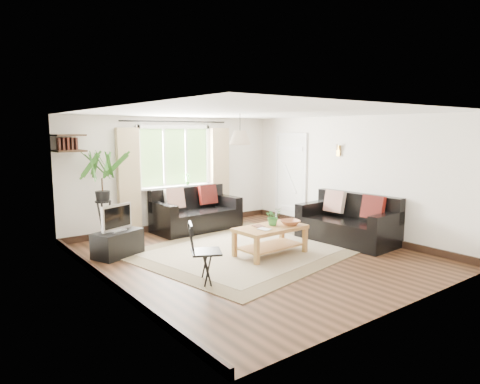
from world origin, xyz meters
TOP-DOWN VIEW (x-y plane):
  - floor at (0.00, 0.00)m, footprint 5.50×5.50m
  - ceiling at (0.00, 0.00)m, footprint 5.50×5.50m
  - wall_back at (0.00, 2.75)m, footprint 5.00×0.02m
  - wall_front at (0.00, -2.75)m, footprint 5.00×0.02m
  - wall_left at (-2.50, 0.00)m, footprint 0.02×5.50m
  - wall_right at (2.50, 0.00)m, footprint 0.02×5.50m
  - rug at (0.06, 0.30)m, footprint 4.09×3.67m
  - window at (0.00, 2.71)m, footprint 2.50×0.16m
  - door at (2.47, 1.70)m, footprint 0.06×0.96m
  - corner_shelf at (-2.25, 2.50)m, footprint 0.50×0.50m
  - pendant_lamp at (0.00, 0.40)m, footprint 0.36×0.36m
  - wall_sconce at (2.43, 0.30)m, footprint 0.12×0.12m
  - sofa_back at (0.23, 2.23)m, footprint 1.86×0.99m
  - sofa_right at (1.98, -0.36)m, footprint 1.89×1.03m
  - coffee_table at (0.24, -0.14)m, footprint 1.24×0.71m
  - table_plant at (0.35, -0.08)m, footprint 0.31×0.27m
  - bowl at (0.60, -0.23)m, footprint 0.41×0.41m
  - book_a at (-0.06, -0.26)m, footprint 0.18×0.23m
  - book_b at (-0.01, -0.01)m, footprint 0.18×0.23m
  - tv_stand at (-1.85, 1.39)m, footprint 0.91×0.72m
  - tv at (-1.85, 1.39)m, footprint 0.65×0.42m
  - palm_stand at (-1.73, 2.35)m, footprint 0.79×0.79m
  - folding_chair at (-1.35, -0.61)m, footprint 0.60×0.60m
  - sill_plant at (0.25, 2.63)m, footprint 0.14×0.10m

SIDE VIEW (x-z plane):
  - floor at x=0.00m, z-range 0.00..0.00m
  - rug at x=0.06m, z-range 0.00..0.02m
  - tv_stand at x=-1.85m, z-range 0.00..0.43m
  - coffee_table at x=0.24m, z-range 0.00..0.50m
  - folding_chair at x=-1.35m, z-range 0.00..0.86m
  - sofa_back at x=0.23m, z-range 0.00..0.86m
  - sofa_right at x=1.98m, z-range 0.00..0.86m
  - book_a at x=-0.06m, z-range 0.50..0.51m
  - book_b at x=-0.01m, z-range 0.50..0.52m
  - bowl at x=0.60m, z-range 0.50..0.58m
  - table_plant at x=0.35m, z-range 0.50..0.81m
  - tv at x=-1.85m, z-range 0.43..0.91m
  - palm_stand at x=-1.73m, z-range 0.00..1.75m
  - door at x=2.47m, z-range -0.03..2.03m
  - sill_plant at x=0.25m, z-range 0.93..1.20m
  - wall_back at x=0.00m, z-range 0.00..2.40m
  - wall_front at x=0.00m, z-range 0.00..2.40m
  - wall_left at x=-2.50m, z-range 0.00..2.40m
  - wall_right at x=2.50m, z-range 0.00..2.40m
  - window at x=0.00m, z-range 0.47..2.63m
  - wall_sconce at x=2.43m, z-range 1.60..1.88m
  - corner_shelf at x=-2.25m, z-range 1.72..2.06m
  - pendant_lamp at x=0.00m, z-range 1.78..2.32m
  - ceiling at x=0.00m, z-range 2.40..2.40m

